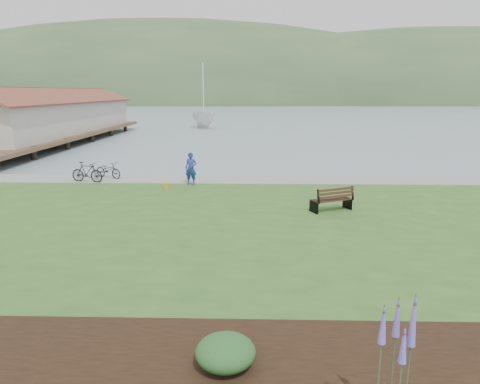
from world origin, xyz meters
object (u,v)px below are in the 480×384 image
object	(u,v)px
park_bench	(333,199)
sailboat	(204,128)
person	(191,166)
bicycle_a	(108,170)

from	to	relation	value
park_bench	sailboat	size ratio (longest dim) A/B	0.06
person	sailboat	distance (m)	39.77
park_bench	person	size ratio (longest dim) A/B	0.91
person	bicycle_a	size ratio (longest dim) A/B	1.11
park_bench	person	world-z (taller)	person
sailboat	park_bench	bearing A→B (deg)	-101.86
person	bicycle_a	distance (m)	5.04
person	sailboat	xyz separation A→B (m)	(-3.66, 39.58, -1.37)
person	sailboat	world-z (taller)	sailboat
person	sailboat	size ratio (longest dim) A/B	0.07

